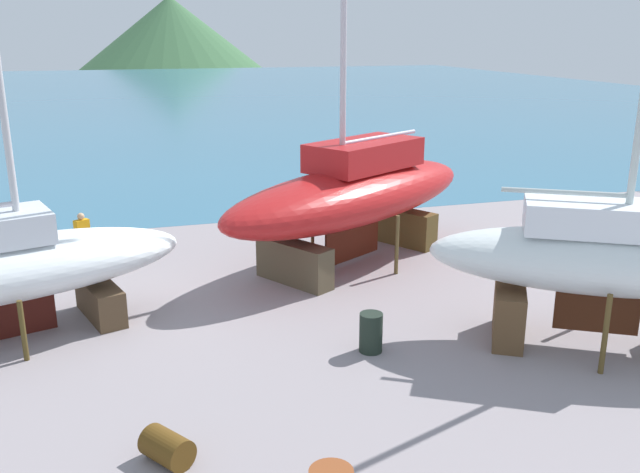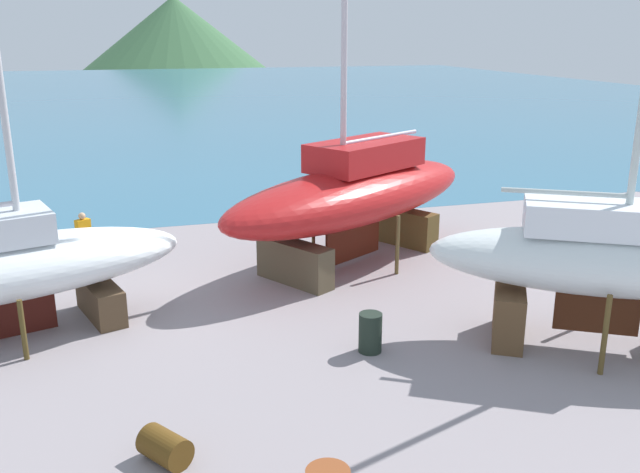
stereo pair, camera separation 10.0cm
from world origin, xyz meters
TOP-DOWN VIEW (x-y plane):
  - ground_plane at (0.00, -3.45)m, footprint 45.62×45.62m
  - sea_water at (0.00, 67.50)m, footprint 140.02×119.09m
  - headland_hill at (16.99, 186.39)m, footprint 87.22×87.22m
  - sailboat_mid_port at (-2.99, -0.97)m, footprint 9.02×5.15m
  - sailboat_small_center at (6.87, 2.12)m, footprint 10.76×8.18m
  - sailboat_far_slipway at (10.18, -5.44)m, footprint 8.00×6.10m
  - worker at (-1.42, 4.07)m, footprint 0.50×0.44m
  - barrel_rust_far at (13.86, 0.49)m, footprint 0.83×0.83m
  - barrel_blue_faded at (0.23, -7.23)m, footprint 0.97×1.05m
  - barrel_tar_black at (5.10, -4.19)m, footprint 0.74×0.74m

SIDE VIEW (x-z plane):
  - ground_plane at x=0.00m, z-range 0.00..0.00m
  - sea_water at x=0.00m, z-range 0.00..0.00m
  - headland_hill at x=16.99m, z-range -16.79..16.79m
  - barrel_blue_faded at x=0.23m, z-range 0.00..0.57m
  - barrel_rust_far at x=13.86m, z-range 0.00..0.76m
  - barrel_tar_black at x=5.10m, z-range 0.00..0.94m
  - worker at x=-1.42m, z-range 0.03..1.77m
  - sailboat_mid_port at x=-2.99m, z-range -4.44..7.97m
  - sailboat_far_slipway at x=10.18m, z-range -4.13..8.31m
  - sailboat_small_center at x=6.87m, z-range -6.43..10.94m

